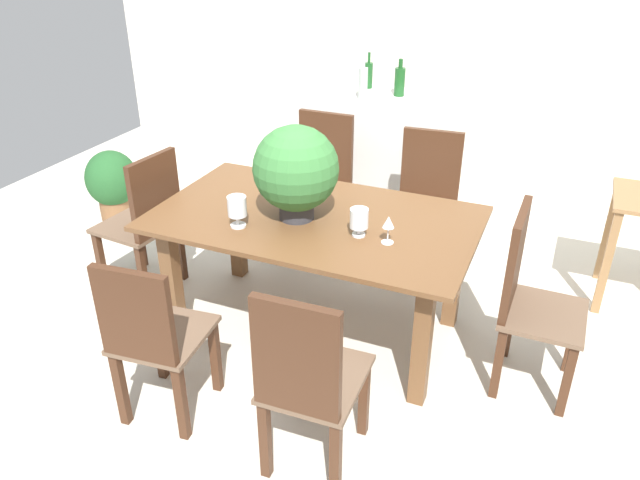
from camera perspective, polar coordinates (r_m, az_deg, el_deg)
name	(u,v)px	position (r m, az deg, el deg)	size (l,w,h in m)	color
ground_plane	(311,333)	(3.76, -0.89, -8.66)	(7.04, 7.04, 0.00)	beige
back_wall	(434,39)	(5.56, 10.53, 17.87)	(6.40, 0.10, 2.60)	beige
dining_table	(315,236)	(3.47, -0.48, 0.40)	(1.79, 1.05, 0.76)	brown
chair_near_left	(153,336)	(3.00, -15.28, -8.55)	(0.44, 0.47, 0.92)	#422616
chair_foot_end	(527,293)	(3.29, 18.69, -4.72)	(0.41, 0.45, 0.99)	#422616
chair_head_end	(146,217)	(4.08, -15.80, 2.03)	(0.48, 0.48, 0.96)	#422616
chair_near_right	(307,379)	(2.63, -1.19, -12.75)	(0.42, 0.49, 0.98)	#422616
chair_far_left	(320,177)	(4.50, 0.01, 5.86)	(0.45, 0.47, 1.00)	#422616
chair_far_right	(426,196)	(4.26, 9.85, 4.02)	(0.47, 0.46, 0.97)	#422616
flower_centerpiece	(296,170)	(3.29, -2.25, 6.50)	(0.46, 0.46, 0.52)	#333338
crystal_vase_left	(237,208)	(3.29, -7.70, 2.99)	(0.10, 0.10, 0.17)	silver
crystal_vase_center_near	(359,219)	(3.17, 3.65, 1.92)	(0.10, 0.10, 0.15)	silver
wine_glass	(388,224)	(3.11, 6.37, 1.50)	(0.06, 0.06, 0.15)	silver
kitchen_counter	(353,152)	(5.16, 3.10, 8.20)	(1.51, 0.61, 0.99)	silver
wine_bottle_clear	(369,75)	(5.13, 4.52, 15.04)	(0.07, 0.07, 0.28)	#194C1E
wine_bottle_amber	(363,83)	(4.78, 4.01, 14.33)	(0.07, 0.07, 0.33)	#B2BFB7
wine_bottle_dark	(400,81)	(4.92, 7.40, 14.41)	(0.08, 0.08, 0.28)	#194C1E
potted_plant_floor	(112,182)	(5.28, -18.71, 5.08)	(0.42, 0.42, 0.58)	brown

